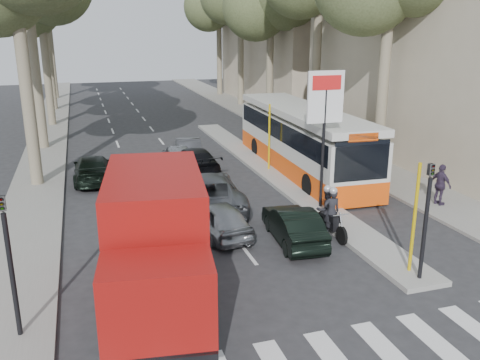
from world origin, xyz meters
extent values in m
plane|color=#28282B|center=(0.00, 0.00, 0.00)|extent=(120.00, 120.00, 0.00)
cube|color=gray|center=(8.60, 25.00, 0.06)|extent=(3.20, 70.00, 0.12)
cube|color=gray|center=(-8.00, 28.00, 0.06)|extent=(2.40, 64.00, 0.12)
cube|color=gray|center=(3.25, 11.00, 0.08)|extent=(1.50, 26.00, 0.16)
cube|color=#B7A88E|center=(15.50, 34.00, 8.00)|extent=(11.00, 20.00, 16.00)
cylinder|color=yellow|center=(3.25, -1.00, 1.75)|extent=(0.10, 0.10, 3.50)
cylinder|color=yellow|center=(3.25, 5.00, 1.75)|extent=(0.10, 0.10, 3.50)
cylinder|color=yellow|center=(3.25, 11.00, 1.75)|extent=(0.10, 0.10, 3.50)
cylinder|color=black|center=(3.25, 5.00, 2.60)|extent=(0.12, 0.12, 5.20)
cube|color=white|center=(3.25, 5.00, 4.60)|extent=(1.50, 0.10, 2.00)
cube|color=red|center=(3.25, 4.94, 5.15)|extent=(1.20, 0.02, 0.55)
cylinder|color=black|center=(3.25, -1.50, 1.60)|extent=(0.12, 0.12, 3.20)
imported|color=black|center=(3.25, -1.50, 3.10)|extent=(0.16, 0.41, 1.00)
cylinder|color=black|center=(-7.60, -1.00, 1.60)|extent=(0.12, 0.12, 3.20)
imported|color=black|center=(-7.60, -1.00, 3.10)|extent=(0.16, 0.41, 1.00)
cylinder|color=#6B604C|center=(-8.00, 12.00, 4.20)|extent=(0.56, 0.56, 8.40)
cylinder|color=#6B604C|center=(-8.10, 20.00, 4.48)|extent=(0.56, 0.56, 8.96)
cylinder|color=#6B604C|center=(-7.90, 28.00, 4.06)|extent=(0.56, 0.56, 8.12)
sphere|color=#404C2A|center=(-8.90, 28.60, 8.99)|extent=(5.20, 5.20, 5.20)
cylinder|color=#6B604C|center=(-8.00, 36.00, 4.76)|extent=(0.56, 0.56, 9.52)
cylinder|color=#6B604C|center=(-8.10, 44.00, 4.34)|extent=(0.56, 0.56, 8.68)
sphere|color=#404C2A|center=(-9.10, 44.60, 9.61)|extent=(5.20, 5.20, 5.20)
cylinder|color=#6B604C|center=(9.00, 10.00, 4.20)|extent=(0.56, 0.56, 8.40)
cylinder|color=#6B604C|center=(9.10, 18.00, 4.62)|extent=(0.56, 0.56, 9.24)
cylinder|color=#6B604C|center=(8.90, 26.00, 3.92)|extent=(0.56, 0.56, 7.84)
sphere|color=#404C2A|center=(7.90, 26.60, 8.68)|extent=(5.20, 5.20, 5.20)
cylinder|color=#6B604C|center=(9.00, 34.00, 4.48)|extent=(0.56, 0.56, 8.96)
cylinder|color=#6B604C|center=(9.10, 42.00, 4.20)|extent=(0.56, 0.56, 8.40)
sphere|color=#404C2A|center=(8.10, 42.60, 9.30)|extent=(5.20, 5.20, 5.20)
imported|color=gray|center=(-1.39, 3.76, 0.62)|extent=(1.88, 3.79, 1.24)
imported|color=black|center=(0.91, 2.35, 0.62)|extent=(1.65, 3.88, 1.24)
imported|color=#54575D|center=(-1.10, 6.60, 0.75)|extent=(2.89, 5.58, 1.50)
imported|color=black|center=(-0.50, 11.96, 0.65)|extent=(2.22, 4.65, 1.31)
imported|color=#96989D|center=(-1.10, 13.06, 0.66)|extent=(2.05, 4.06, 1.33)
imported|color=#43454A|center=(-0.14, 15.00, 0.61)|extent=(1.70, 3.84, 1.23)
imported|color=black|center=(-5.45, 11.97, 0.63)|extent=(1.91, 4.39, 1.26)
cube|color=black|center=(-4.20, -0.51, 0.60)|extent=(3.25, 6.77, 0.27)
cylinder|color=black|center=(-5.57, -2.52, 0.49)|extent=(0.46, 1.01, 0.98)
cylinder|color=black|center=(-3.42, -2.81, 0.49)|extent=(0.46, 1.01, 0.98)
cylinder|color=black|center=(-5.01, 1.57, 0.49)|extent=(0.46, 1.01, 0.98)
cylinder|color=black|center=(-2.86, 1.27, 0.49)|extent=(0.46, 1.01, 0.98)
cube|color=maroon|center=(-4.54, -2.99, 1.57)|extent=(2.57, 1.83, 1.84)
cube|color=black|center=(-4.64, -3.68, 1.79)|extent=(2.16, 0.38, 0.98)
cube|color=maroon|center=(-4.08, 0.34, 2.11)|extent=(3.09, 4.85, 2.71)
cube|color=#F04E0D|center=(4.93, 10.74, 0.60)|extent=(3.11, 12.59, 0.98)
cube|color=beige|center=(4.93, 10.74, 1.90)|extent=(3.11, 12.59, 1.63)
cube|color=black|center=(4.93, 10.74, 2.23)|extent=(3.11, 12.09, 0.92)
cube|color=beige|center=(4.93, 10.74, 3.10)|extent=(3.11, 12.59, 0.33)
cube|color=black|center=(4.73, 4.52, 2.07)|extent=(2.39, 0.14, 1.63)
cube|color=#F04E0D|center=(4.73, 4.52, 3.02)|extent=(1.31, 0.10, 0.35)
cylinder|color=black|center=(3.57, 6.78, 0.49)|extent=(0.34, 1.05, 1.04)
cylinder|color=black|center=(6.04, 6.70, 0.49)|extent=(0.34, 1.05, 1.04)
cylinder|color=black|center=(3.81, 14.53, 0.49)|extent=(0.34, 1.05, 1.04)
cylinder|color=black|center=(6.29, 14.45, 0.49)|extent=(0.34, 1.05, 1.04)
cylinder|color=black|center=(2.40, 1.63, 0.32)|extent=(0.11, 0.65, 0.65)
cylinder|color=black|center=(2.40, 3.15, 0.32)|extent=(0.11, 0.65, 0.65)
cylinder|color=silver|center=(2.40, 1.70, 0.71)|extent=(0.06, 0.41, 0.81)
cube|color=black|center=(2.40, 2.44, 0.46)|extent=(0.23, 0.76, 0.30)
cube|color=black|center=(2.40, 2.24, 0.73)|extent=(0.31, 0.46, 0.22)
cube|color=black|center=(2.40, 2.74, 0.67)|extent=(0.29, 0.66, 0.12)
cylinder|color=silver|center=(2.40, 1.76, 1.03)|extent=(0.63, 0.04, 0.04)
imported|color=black|center=(2.40, 2.44, 0.90)|extent=(0.62, 0.41, 1.70)
imported|color=black|center=(2.40, 2.85, 0.85)|extent=(0.78, 0.44, 1.59)
sphere|color=#B2B2B7|center=(2.40, 2.39, 1.70)|extent=(0.28, 0.28, 0.28)
sphere|color=#B2B2B7|center=(2.40, 2.82, 1.64)|extent=(0.28, 0.28, 0.28)
imported|color=#3A2D44|center=(8.07, 3.81, 0.98)|extent=(0.66, 1.08, 1.72)
imported|color=#706054|center=(7.61, 7.63, 1.09)|extent=(1.35, 1.17, 1.94)
camera|label=1|loc=(-5.75, -12.66, 7.15)|focal=38.00mm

